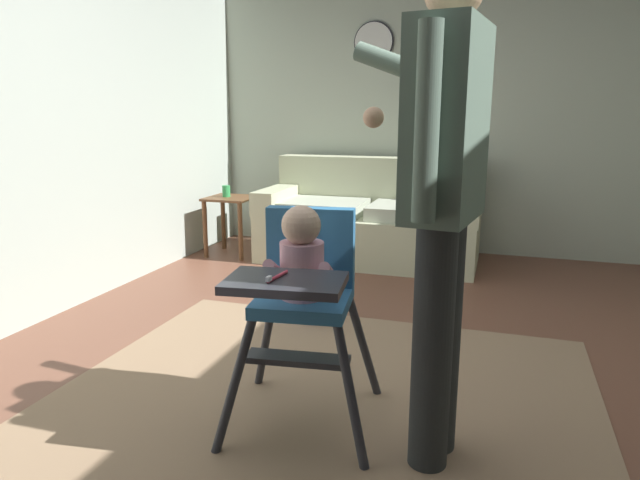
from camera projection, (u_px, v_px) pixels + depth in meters
name	position (u px, v px, depth m)	size (l,w,h in m)	color
ground	(364.00, 401.00, 2.56)	(5.76, 7.28, 0.10)	brown
wall_far	(444.00, 103.00, 4.92)	(4.96, 0.06, 2.65)	#B7C3AF
wall_left	(19.00, 98.00, 3.17)	(0.06, 6.28, 2.65)	#B3BFB3
area_rug	(299.00, 434.00, 2.20)	(2.37, 2.67, 0.01)	#97795B
couch	(371.00, 221.00, 4.82)	(1.83, 0.86, 0.86)	beige
high_chair	(303.00, 278.00, 2.17)	(0.68, 0.78, 0.91)	#2E3037
adult_standing	(442.00, 196.00, 1.86)	(0.51, 0.55, 1.71)	#272A2C
toy_ball_second	(310.00, 309.00, 3.38)	(0.16, 0.16, 0.16)	#284CB7
side_table	(231.00, 213.00, 4.95)	(0.40, 0.40, 0.52)	brown
sippy_cup	(226.00, 191.00, 4.92)	(0.07, 0.07, 0.10)	green
wall_clock	(374.00, 42.00, 4.96)	(0.36, 0.04, 0.36)	white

